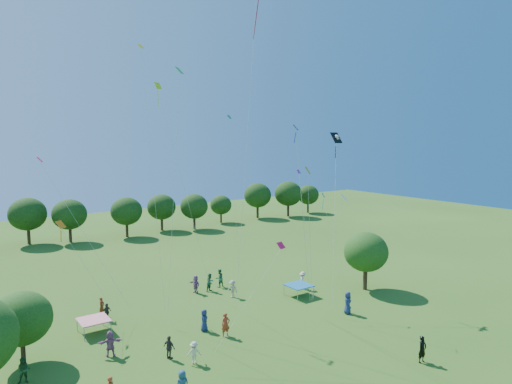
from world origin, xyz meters
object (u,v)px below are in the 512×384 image
object	(u,v)px
near_tree_east	(366,252)
man_in_black	(422,349)
tent_red_stripe	(94,320)
tent_blue	(299,285)
near_tree_north	(21,318)
pirate_kite	(336,141)
red_high_kite	(252,61)

from	to	relation	value
near_tree_east	man_in_black	distance (m)	15.19
tent_red_stripe	man_in_black	size ratio (longest dim) A/B	1.20
near_tree_east	tent_blue	size ratio (longest dim) A/B	2.62
near_tree_north	pirate_kite	bearing A→B (deg)	-4.21
near_tree_north	near_tree_east	size ratio (longest dim) A/B	0.85
near_tree_east	pirate_kite	bearing A→B (deg)	164.55
man_in_black	red_high_kite	world-z (taller)	red_high_kite
near_tree_north	tent_red_stripe	bearing A→B (deg)	23.24
tent_red_stripe	pirate_kite	bearing A→B (deg)	-11.10
man_in_black	red_high_kite	distance (m)	23.77
pirate_kite	red_high_kite	xyz separation A→B (m)	(-10.57, -1.43, 6.09)
near_tree_north	red_high_kite	world-z (taller)	red_high_kite
man_in_black	red_high_kite	bearing A→B (deg)	116.57
tent_blue	man_in_black	world-z (taller)	man_in_black
man_in_black	pirate_kite	xyz separation A→B (m)	(4.98, 13.26, 13.75)
red_high_kite	pirate_kite	bearing A→B (deg)	7.71
pirate_kite	red_high_kite	bearing A→B (deg)	-172.29
near_tree_east	tent_red_stripe	bearing A→B (deg)	168.29
tent_blue	near_tree_east	bearing A→B (deg)	-19.60
tent_blue	pirate_kite	size ratio (longest dim) A/B	0.16
near_tree_east	red_high_kite	xyz separation A→B (m)	(-13.99, -0.49, 16.95)
near_tree_north	tent_blue	xyz separation A→B (m)	(23.56, -0.56, -2.10)
tent_red_stripe	pirate_kite	distance (m)	25.82
near_tree_north	near_tree_east	distance (m)	30.34
tent_blue	man_in_black	distance (m)	14.78
tent_red_stripe	red_high_kite	xyz separation A→B (m)	(10.95, -5.66, 19.72)
tent_red_stripe	tent_blue	xyz separation A→B (m)	(18.32, -2.81, 0.00)
pirate_kite	red_high_kite	size ratio (longest dim) A/B	0.57
near_tree_east	man_in_black	xyz separation A→B (m)	(-8.40, -12.31, -2.89)
pirate_kite	man_in_black	bearing A→B (deg)	-110.58
tent_blue	pirate_kite	xyz separation A→B (m)	(3.20, -1.41, 13.63)
tent_blue	tent_red_stripe	bearing A→B (deg)	171.28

